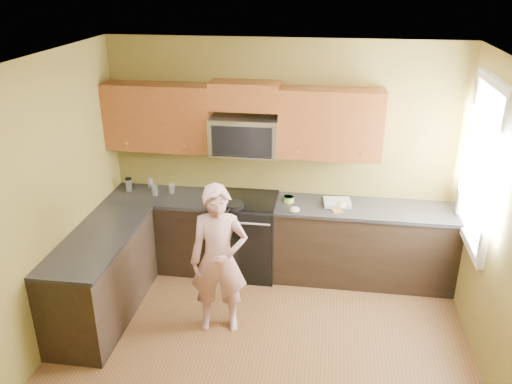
% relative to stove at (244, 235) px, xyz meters
% --- Properties ---
extents(floor, '(4.00, 4.00, 0.00)m').
position_rel_stove_xyz_m(floor, '(0.40, -1.68, -0.47)').
color(floor, brown).
rests_on(floor, ground).
extents(ceiling, '(4.00, 4.00, 0.00)m').
position_rel_stove_xyz_m(ceiling, '(0.40, -1.68, 2.23)').
color(ceiling, white).
rests_on(ceiling, ground).
extents(wall_back, '(4.00, 0.00, 4.00)m').
position_rel_stove_xyz_m(wall_back, '(0.40, 0.32, 0.88)').
color(wall_back, brown).
rests_on(wall_back, ground).
extents(wall_left, '(0.00, 4.00, 4.00)m').
position_rel_stove_xyz_m(wall_left, '(-1.60, -1.68, 0.88)').
color(wall_left, brown).
rests_on(wall_left, ground).
extents(cabinet_back_run, '(4.00, 0.60, 0.88)m').
position_rel_stove_xyz_m(cabinet_back_run, '(0.40, 0.02, -0.03)').
color(cabinet_back_run, black).
rests_on(cabinet_back_run, floor).
extents(cabinet_left_run, '(0.60, 1.60, 0.88)m').
position_rel_stove_xyz_m(cabinet_left_run, '(-1.30, -1.08, -0.03)').
color(cabinet_left_run, black).
rests_on(cabinet_left_run, floor).
extents(countertop_back, '(4.00, 0.62, 0.04)m').
position_rel_stove_xyz_m(countertop_back, '(0.40, 0.01, 0.43)').
color(countertop_back, black).
rests_on(countertop_back, cabinet_back_run).
extents(countertop_left, '(0.62, 1.60, 0.04)m').
position_rel_stove_xyz_m(countertop_left, '(-1.29, -1.08, 0.43)').
color(countertop_left, black).
rests_on(countertop_left, cabinet_left_run).
extents(stove, '(0.76, 0.65, 0.95)m').
position_rel_stove_xyz_m(stove, '(0.00, 0.00, 0.00)').
color(stove, black).
rests_on(stove, floor).
extents(microwave, '(0.76, 0.40, 0.42)m').
position_rel_stove_xyz_m(microwave, '(0.00, 0.12, 0.97)').
color(microwave, silver).
rests_on(microwave, wall_back).
extents(upper_cab_left, '(1.22, 0.33, 0.75)m').
position_rel_stove_xyz_m(upper_cab_left, '(-0.99, 0.16, 0.97)').
color(upper_cab_left, brown).
rests_on(upper_cab_left, wall_back).
extents(upper_cab_right, '(1.12, 0.33, 0.75)m').
position_rel_stove_xyz_m(upper_cab_right, '(0.94, 0.16, 0.97)').
color(upper_cab_right, brown).
rests_on(upper_cab_right, wall_back).
extents(upper_cab_over_mw, '(0.76, 0.33, 0.30)m').
position_rel_stove_xyz_m(upper_cab_over_mw, '(0.00, 0.16, 1.62)').
color(upper_cab_over_mw, brown).
rests_on(upper_cab_over_mw, wall_back).
extents(window, '(0.06, 1.06, 1.66)m').
position_rel_stove_xyz_m(window, '(2.38, -0.48, 1.17)').
color(window, white).
rests_on(window, wall_right).
extents(woman, '(0.61, 0.45, 1.54)m').
position_rel_stove_xyz_m(woman, '(-0.06, -1.09, 0.30)').
color(woman, '#CF6771').
rests_on(woman, floor).
extents(frying_pan, '(0.30, 0.45, 0.05)m').
position_rel_stove_xyz_m(frying_pan, '(-0.07, -0.26, 0.47)').
color(frying_pan, black).
rests_on(frying_pan, stove).
extents(butter_tub, '(0.15, 0.15, 0.09)m').
position_rel_stove_xyz_m(butter_tub, '(0.52, 0.04, 0.45)').
color(butter_tub, gold).
rests_on(butter_tub, countertop_back).
extents(toast_slice, '(0.14, 0.14, 0.01)m').
position_rel_stove_xyz_m(toast_slice, '(1.06, -0.13, 0.45)').
color(toast_slice, '#B27F47').
rests_on(toast_slice, countertop_back).
extents(napkin_a, '(0.15, 0.15, 0.06)m').
position_rel_stove_xyz_m(napkin_a, '(0.61, -0.23, 0.48)').
color(napkin_a, silver).
rests_on(napkin_a, countertop_back).
extents(napkin_b, '(0.15, 0.16, 0.07)m').
position_rel_stove_xyz_m(napkin_b, '(1.10, -0.03, 0.48)').
color(napkin_b, silver).
rests_on(napkin_b, countertop_back).
extents(dish_towel, '(0.32, 0.27, 0.05)m').
position_rel_stove_xyz_m(dish_towel, '(1.06, 0.05, 0.47)').
color(dish_towel, silver).
rests_on(dish_towel, countertop_back).
extents(travel_mug, '(0.10, 0.10, 0.16)m').
position_rel_stove_xyz_m(travel_mug, '(-1.40, 0.09, 0.45)').
color(travel_mug, silver).
rests_on(travel_mug, countertop_back).
extents(glass_a, '(0.07, 0.07, 0.12)m').
position_rel_stove_xyz_m(glass_a, '(-1.18, 0.24, 0.51)').
color(glass_a, silver).
rests_on(glass_a, countertop_back).
extents(glass_b, '(0.08, 0.08, 0.12)m').
position_rel_stove_xyz_m(glass_b, '(-1.06, 0.01, 0.51)').
color(glass_b, silver).
rests_on(glass_b, countertop_back).
extents(glass_c, '(0.08, 0.08, 0.12)m').
position_rel_stove_xyz_m(glass_c, '(-0.88, 0.10, 0.51)').
color(glass_c, silver).
rests_on(glass_c, countertop_back).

